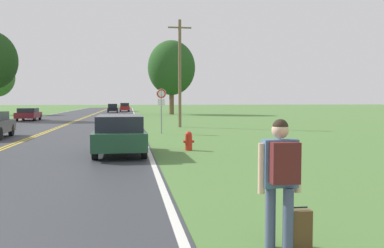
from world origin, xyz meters
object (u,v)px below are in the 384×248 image
at_px(hitchhiker_person, 281,171).
at_px(suitcase, 298,229).
at_px(car_black_hatchback_receding, 113,108).
at_px(car_red_van_distant, 124,107).
at_px(fire_hydrant, 189,141).
at_px(traffic_sign, 161,100).
at_px(car_dark_green_hatchback_approaching, 120,133).
at_px(car_maroon_sedan_mid_far, 28,114).
at_px(tree_right_cluster, 171,68).

xyz_separation_m(hitchhiker_person, suitcase, (0.27, 0.04, -0.83)).
distance_m(car_black_hatchback_receding, car_red_van_distant, 6.51).
bearing_deg(fire_hydrant, traffic_sign, 92.99).
bearing_deg(car_red_van_distant, hitchhiker_person, -0.01).
distance_m(hitchhiker_person, car_dark_green_hatchback_approaching, 10.66).
distance_m(fire_hydrant, car_maroon_sedan_mid_far, 30.22).
xyz_separation_m(hitchhiker_person, car_black_hatchback_receding, (-4.88, 65.99, -0.30)).
height_order(traffic_sign, car_dark_green_hatchback_approaching, traffic_sign).
bearing_deg(car_maroon_sedan_mid_far, suitcase, -163.06).
bearing_deg(car_red_van_distant, tree_right_cluster, 20.29).
bearing_deg(hitchhiker_person, car_red_van_distant, 3.18).
height_order(hitchhiker_person, fire_hydrant, hitchhiker_person).
distance_m(suitcase, car_maroon_sedan_mid_far, 40.66).
distance_m(tree_right_cluster, car_dark_green_hatchback_approaching, 45.58).
height_order(car_dark_green_hatchback_approaching, car_red_van_distant, car_red_van_distant).
bearing_deg(suitcase, hitchhiker_person, 98.32).
bearing_deg(car_maroon_sedan_mid_far, fire_hydrant, -156.24).
bearing_deg(car_red_van_distant, suitcase, 0.21).
bearing_deg(car_maroon_sedan_mid_far, car_dark_green_hatchback_approaching, -161.77).
bearing_deg(tree_right_cluster, car_black_hatchback_receding, 129.77).
distance_m(fire_hydrant, traffic_sign, 8.80).
height_order(hitchhiker_person, traffic_sign, traffic_sign).
xyz_separation_m(car_maroon_sedan_mid_far, car_red_van_distant, (9.38, 33.51, 0.19)).
distance_m(suitcase, car_dark_green_hatchback_approaching, 10.70).
relative_size(suitcase, car_black_hatchback_receding, 0.15).
relative_size(hitchhiker_person, tree_right_cluster, 0.16).
relative_size(suitcase, car_maroon_sedan_mid_far, 0.13).
bearing_deg(fire_hydrant, hitchhiker_person, -91.96).
bearing_deg(fire_hydrant, car_red_van_distant, 93.11).
bearing_deg(fire_hydrant, tree_right_cluster, 85.01).
height_order(fire_hydrant, car_red_van_distant, car_red_van_distant).
xyz_separation_m(fire_hydrant, car_red_van_distant, (-3.32, 60.92, 0.47)).
distance_m(fire_hydrant, tree_right_cluster, 44.43).
distance_m(suitcase, car_red_van_distant, 72.24).
distance_m(suitcase, traffic_sign, 19.95).
height_order(fire_hydrant, car_black_hatchback_receding, car_black_hatchback_receding).
bearing_deg(car_dark_green_hatchback_approaching, car_maroon_sedan_mid_far, -161.64).
relative_size(fire_hydrant, car_black_hatchback_receding, 0.21).
height_order(tree_right_cluster, car_red_van_distant, tree_right_cluster).
relative_size(suitcase, fire_hydrant, 0.74).
bearing_deg(car_black_hatchback_receding, car_red_van_distant, 160.45).
bearing_deg(car_black_hatchback_receding, suitcase, 2.34).
height_order(traffic_sign, car_black_hatchback_receding, traffic_sign).
xyz_separation_m(fire_hydrant, car_maroon_sedan_mid_far, (-12.70, 27.42, 0.28)).
bearing_deg(car_maroon_sedan_mid_far, car_black_hatchback_receding, -16.33).
xyz_separation_m(fire_hydrant, traffic_sign, (-0.45, 8.62, 1.71)).
bearing_deg(tree_right_cluster, suitcase, -94.09).
relative_size(car_black_hatchback_receding, car_red_van_distant, 0.78).
bearing_deg(traffic_sign, car_maroon_sedan_mid_far, 123.09).
distance_m(fire_hydrant, car_dark_green_hatchback_approaching, 2.94).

